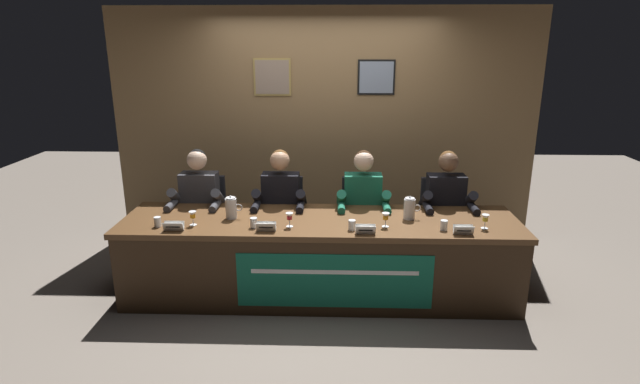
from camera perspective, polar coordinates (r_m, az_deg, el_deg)
The scene contains 25 objects.
ground_plane at distance 4.76m, azimuth -0.00°, elevation -11.31°, with size 12.00×12.00×0.00m, color #70665B.
wall_back_panelled at distance 5.71m, azimuth 0.47°, elevation 7.33°, with size 4.71×0.14×2.60m.
conference_table at distance 4.44m, azimuth -0.01°, elevation -6.24°, with size 3.51×0.88×0.73m.
chair_far_left at distance 5.31m, azimuth -12.89°, elevation -3.39°, with size 0.44×0.44×0.92m.
panelist_far_left at distance 5.04m, azimuth -13.65°, elevation -1.22°, with size 0.51×0.48×1.24m.
nameplate_far_left at distance 4.35m, azimuth -16.27°, elevation -3.75°, with size 0.17×0.06×0.08m.
juice_glass_far_left at distance 4.43m, azimuth -14.24°, elevation -2.61°, with size 0.06×0.06×0.12m.
water_cup_far_left at distance 4.49m, azimuth -17.93°, elevation -3.29°, with size 0.06×0.06×0.08m.
chair_center_left at distance 5.17m, azimuth -4.24°, elevation -3.57°, with size 0.44×0.44×0.92m.
panelist_center_left at distance 4.89m, azimuth -4.55°, elevation -1.34°, with size 0.51×0.48×1.24m.
nameplate_center_left at distance 4.19m, azimuth -6.14°, elevation -3.94°, with size 0.16×0.06×0.08m.
juice_glass_center_left at distance 4.26m, azimuth -3.48°, elevation -2.87°, with size 0.06×0.06×0.12m.
water_cup_center_left at distance 4.29m, azimuth -7.52°, elevation -3.52°, with size 0.06×0.06×0.08m.
chair_center_right at distance 5.15m, azimuth 4.71°, elevation -3.67°, with size 0.44×0.44×0.92m.
panelist_center_right at distance 4.87m, azimuth 4.89°, elevation -1.44°, with size 0.51×0.48×1.24m.
nameplate_center_right at distance 4.13m, azimuth 5.18°, elevation -4.25°, with size 0.16×0.06×0.08m.
juice_glass_center_right at distance 4.29m, azimuth 7.45°, elevation -2.86°, with size 0.06×0.06×0.12m.
water_cup_center_right at distance 4.21m, azimuth 3.64°, elevation -3.81°, with size 0.06×0.06×0.08m.
chair_far_right at distance 5.25m, azimuth 13.51°, elevation -3.68°, with size 0.44×0.44×0.92m.
panelist_far_right at distance 4.98m, azimuth 14.16°, elevation -1.50°, with size 0.51×0.48×1.24m.
nameplate_far_right at distance 4.26m, azimuth 15.96°, elevation -4.16°, with size 0.16×0.06×0.08m.
juice_glass_far_right at distance 4.44m, azimuth 18.23°, elevation -2.91°, with size 0.06×0.06×0.12m.
water_cup_far_right at distance 4.33m, azimuth 13.87°, elevation -3.73°, with size 0.06×0.06×0.08m.
water_pitcher_left_side at distance 4.53m, azimuth -10.03°, elevation -1.78°, with size 0.15×0.10×0.21m.
water_pitcher_right_side at distance 4.51m, azimuth 10.12°, elevation -1.85°, with size 0.15×0.10×0.21m.
Camera 1 is at (0.14, -4.20, 2.25)m, focal length 28.23 mm.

